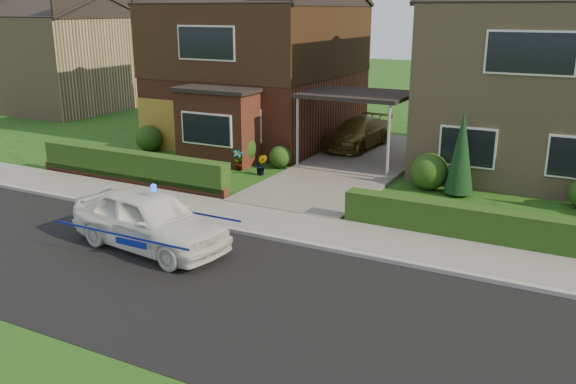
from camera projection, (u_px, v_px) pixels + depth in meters
The scene contains 23 objects.
ground at pixel (168, 278), 13.33m from camera, with size 120.00×120.00×0.00m, color #164312.
road at pixel (168, 278), 13.33m from camera, with size 60.00×6.00×0.02m, color black.
kerb at pixel (242, 232), 15.90m from camera, with size 60.00×0.16×0.12m, color #9E9993.
sidewalk at pixel (262, 220), 16.79m from camera, with size 60.00×2.00×0.10m, color slate.
driveway at pixel (355, 166), 22.63m from camera, with size 3.80×12.00×0.12m, color #666059.
house_left at pixel (259, 53), 26.59m from camera, with size 7.50×9.53×7.25m.
house_right at pixel (543, 67), 21.54m from camera, with size 7.50×8.06×7.25m.
carport_link at pixel (357, 96), 21.84m from camera, with size 3.80×3.00×2.77m.
garage_door at pixel (160, 125), 25.15m from camera, with size 2.20×0.10×2.10m, color olive.
dwarf_wall at pixel (130, 179), 20.36m from camera, with size 7.70×0.25×0.36m, color brown.
hedge_left at pixel (133, 183), 20.54m from camera, with size 7.50×0.55×0.90m, color #163310.
hedge_right at pixel (487, 244), 15.27m from camera, with size 7.50×0.55×0.80m, color #163310.
shrub_left_far at pixel (149, 138), 25.02m from camera, with size 1.08×1.08×1.08m, color #163310.
shrub_left_mid at pixel (239, 148), 22.80m from camera, with size 1.32×1.32×1.32m, color #163310.
shrub_left_near at pixel (280, 157), 22.41m from camera, with size 0.84×0.84×0.84m, color #163310.
shrub_right_near at pixel (429, 172), 19.69m from camera, with size 1.20×1.20×1.20m, color #163310.
conifer_a at pixel (461, 155), 18.87m from camera, with size 0.90×0.90×2.60m, color black.
neighbour_left at pixel (65, 64), 35.06m from camera, with size 6.50×7.00×5.20m, color #967E5C.
police_car at pixel (150, 220), 14.79m from camera, with size 3.94×4.47×1.62m.
driveway_car at pixel (358, 133), 25.22m from camera, with size 1.66×4.08×1.18m, color brown.
potted_plant_a at pixel (238, 160), 22.04m from camera, with size 0.42×0.29×0.81m, color gray.
potted_plant_b at pixel (262, 165), 21.45m from camera, with size 0.41×0.33×0.74m, color gray.
potted_plant_c at pixel (188, 152), 23.51m from camera, with size 0.40×0.40×0.71m, color gray.
Camera 1 is at (8.03, -9.58, 5.65)m, focal length 38.00 mm.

